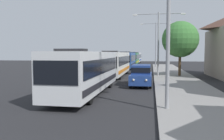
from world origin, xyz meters
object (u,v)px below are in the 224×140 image
at_px(roadside_tree, 180,39).
at_px(bus_second_in_line, 115,63).
at_px(bus_middle, 127,60).
at_px(streetlamp_near, 169,10).
at_px(bus_lead, 87,71).
at_px(bus_fourth_in_line, 133,58).
at_px(streetlamp_mid, 158,36).
at_px(streetlamp_far, 156,40).
at_px(bus_rear, 136,57).
at_px(white_suv, 141,74).

bearing_deg(roadside_tree, bus_second_in_line, -176.82).
xyz_separation_m(bus_middle, streetlamp_near, (5.40, -31.15, 3.37)).
distance_m(bus_lead, bus_fourth_in_line, 40.26).
distance_m(streetlamp_mid, streetlamp_far, 17.27).
bearing_deg(streetlamp_mid, bus_lead, -112.47).
distance_m(bus_second_in_line, bus_rear, 40.56).
xyz_separation_m(bus_fourth_in_line, bus_rear, (0.00, 13.20, 0.00)).
bearing_deg(bus_middle, streetlamp_far, 31.93).
relative_size(streetlamp_near, roadside_tree, 1.18).
distance_m(bus_fourth_in_line, streetlamp_near, 44.92).
bearing_deg(bus_lead, roadside_tree, 58.92).
relative_size(bus_middle, streetlamp_mid, 1.41).
distance_m(streetlamp_mid, roadside_tree, 2.69).
xyz_separation_m(streetlamp_mid, streetlamp_far, (-0.00, 17.26, 0.52)).
bearing_deg(streetlamp_mid, white_suv, -101.62).
bearing_deg(streetlamp_far, streetlamp_mid, -90.00).
height_order(bus_second_in_line, streetlamp_mid, streetlamp_mid).
bearing_deg(streetlamp_near, bus_rear, 95.35).
bearing_deg(bus_fourth_in_line, bus_second_in_line, -90.00).
distance_m(bus_middle, white_suv, 22.48).
relative_size(bus_lead, streetlamp_near, 1.40).
relative_size(bus_fourth_in_line, streetlamp_far, 1.23).
bearing_deg(streetlamp_mid, roadside_tree, 6.39).
height_order(bus_fourth_in_line, streetlamp_near, streetlamp_near).
relative_size(white_suv, streetlamp_far, 0.56).
distance_m(bus_rear, streetlamp_mid, 40.90).
xyz_separation_m(bus_fourth_in_line, streetlamp_near, (5.40, -44.46, 3.37)).
height_order(streetlamp_mid, streetlamp_far, streetlamp_far).
distance_m(white_suv, streetlamp_mid, 9.33).
bearing_deg(bus_second_in_line, bus_fourth_in_line, 90.00).
bearing_deg(bus_middle, bus_fourth_in_line, 90.00).
distance_m(white_suv, streetlamp_far, 25.98).
bearing_deg(streetlamp_far, roadside_tree, -81.12).
xyz_separation_m(bus_lead, streetlamp_far, (5.40, 30.31, 3.83)).
height_order(bus_second_in_line, bus_fourth_in_line, same).
bearing_deg(streetlamp_far, bus_second_in_line, -107.23).
distance_m(white_suv, streetlamp_near, 9.99).
distance_m(bus_second_in_line, streetlamp_mid, 6.33).
xyz_separation_m(bus_second_in_line, bus_rear, (0.00, 40.56, 0.00)).
height_order(streetlamp_near, roadside_tree, streetlamp_near).
relative_size(streetlamp_near, streetlamp_far, 0.90).
distance_m(bus_second_in_line, bus_middle, 14.05).
xyz_separation_m(white_suv, streetlamp_far, (1.70, 25.53, 4.49)).
bearing_deg(bus_rear, bus_second_in_line, -90.00).
bearing_deg(bus_fourth_in_line, white_suv, -84.05).
height_order(streetlamp_far, roadside_tree, streetlamp_far).
relative_size(bus_fourth_in_line, white_suv, 2.21).
height_order(bus_second_in_line, white_suv, bus_second_in_line).
relative_size(bus_rear, streetlamp_mid, 1.58).
xyz_separation_m(streetlamp_mid, roadside_tree, (2.65, 0.30, -0.37)).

